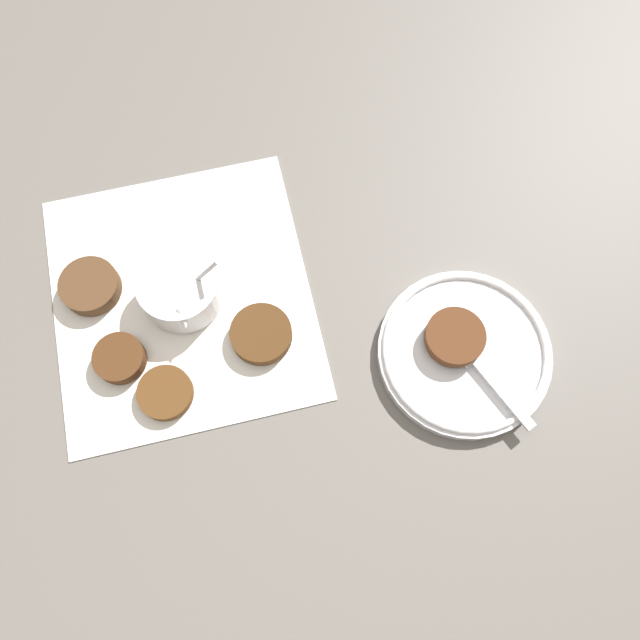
{
  "coord_description": "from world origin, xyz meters",
  "views": [
    {
      "loc": [
        0.32,
        0.12,
        0.72
      ],
      "look_at": [
        0.08,
        0.18,
        0.02
      ],
      "focal_mm": 35.0,
      "sensor_mm": 36.0,
      "label": 1
    }
  ],
  "objects_px": {
    "sauce_bowl": "(181,290)",
    "serving_plate": "(464,352)",
    "fritter_on_plate": "(455,337)",
    "fork": "(477,362)"
  },
  "relations": [
    {
      "from": "sauce_bowl",
      "to": "fritter_on_plate",
      "type": "distance_m",
      "value": 0.33
    },
    {
      "from": "fork",
      "to": "fritter_on_plate",
      "type": "bearing_deg",
      "value": -152.55
    },
    {
      "from": "sauce_bowl",
      "to": "fork",
      "type": "xyz_separation_m",
      "value": [
        0.17,
        0.32,
        -0.0
      ]
    },
    {
      "from": "serving_plate",
      "to": "fritter_on_plate",
      "type": "relative_size",
      "value": 2.94
    },
    {
      "from": "sauce_bowl",
      "to": "fritter_on_plate",
      "type": "bearing_deg",
      "value": 65.11
    },
    {
      "from": "serving_plate",
      "to": "fritter_on_plate",
      "type": "xyz_separation_m",
      "value": [
        -0.02,
        -0.01,
        0.02
      ]
    },
    {
      "from": "fritter_on_plate",
      "to": "serving_plate",
      "type": "bearing_deg",
      "value": 33.98
    },
    {
      "from": "sauce_bowl",
      "to": "serving_plate",
      "type": "relative_size",
      "value": 0.52
    },
    {
      "from": "fritter_on_plate",
      "to": "fork",
      "type": "height_order",
      "value": "fritter_on_plate"
    },
    {
      "from": "serving_plate",
      "to": "fork",
      "type": "relative_size",
      "value": 1.36
    }
  ]
}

